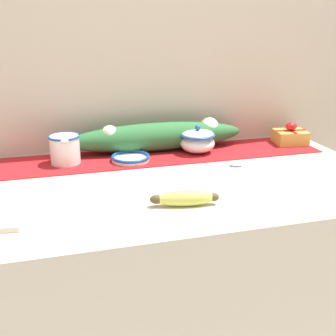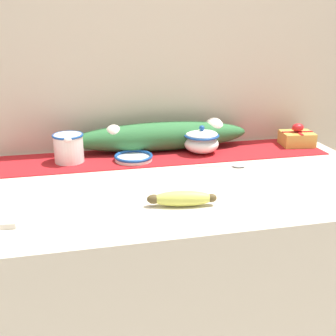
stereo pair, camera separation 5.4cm
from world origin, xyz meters
TOP-DOWN VIEW (x-y plane):
  - countertop at (0.00, 0.00)m, footprint 1.27×0.73m
  - back_wall at (0.00, 0.38)m, footprint 2.07×0.04m
  - table_runner at (0.00, 0.24)m, footprint 1.17×0.23m
  - cream_pitcher at (-0.33, 0.24)m, footprint 0.10×0.12m
  - sugar_bowl at (0.14, 0.24)m, footprint 0.13×0.13m
  - small_dish at (-0.12, 0.20)m, footprint 0.13×0.13m
  - banana at (-0.05, -0.19)m, footprint 0.18×0.07m
  - spoon at (0.20, 0.07)m, footprint 0.16×0.06m
  - gift_box at (0.52, 0.25)m, footprint 0.13×0.11m
  - poinsettia_garland at (0.01, 0.30)m, footprint 0.66×0.12m

SIDE VIEW (x-z plane):
  - countertop at x=0.00m, z-range 0.00..0.86m
  - table_runner at x=0.00m, z-range 0.86..0.87m
  - spoon at x=0.20m, z-range 0.86..0.87m
  - small_dish at x=-0.12m, z-range 0.87..0.89m
  - banana at x=-0.05m, z-range 0.86..0.90m
  - gift_box at x=0.52m, z-range 0.85..0.94m
  - sugar_bowl at x=0.14m, z-range 0.86..0.96m
  - cream_pitcher at x=-0.33m, z-range 0.87..0.97m
  - poinsettia_garland at x=0.01m, z-range 0.86..0.98m
  - back_wall at x=0.00m, z-range 0.00..2.40m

